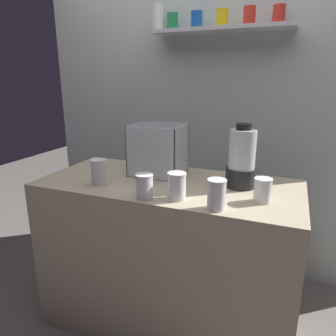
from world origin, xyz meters
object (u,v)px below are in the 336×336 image
object	(u,v)px
carrot_display_bin	(158,158)
blender_pitcher	(242,160)
juice_cup_beet_middle	(177,188)
juice_cup_orange_far_left	(99,173)
juice_cup_beet_far_right	(262,192)
juice_cup_orange_right	(216,195)
juice_cup_pomegranate_left	(144,188)

from	to	relation	value
carrot_display_bin	blender_pitcher	bearing A→B (deg)	-5.45
carrot_display_bin	juice_cup_beet_middle	bearing A→B (deg)	-54.09
juice_cup_orange_far_left	juice_cup_beet_far_right	distance (m)	0.83
carrot_display_bin	blender_pitcher	size ratio (longest dim) A/B	0.90
blender_pitcher	juice_cup_beet_far_right	xyz separation A→B (m)	(0.13, -0.17, -0.09)
juice_cup_orange_far_left	juice_cup_beet_far_right	size ratio (longest dim) A/B	1.20
carrot_display_bin	juice_cup_beet_far_right	world-z (taller)	carrot_display_bin
juice_cup_orange_far_left	juice_cup_orange_right	size ratio (longest dim) A/B	1.01
juice_cup_orange_right	juice_cup_orange_far_left	bearing A→B (deg)	171.84
blender_pitcher	juice_cup_beet_far_right	bearing A→B (deg)	-53.63
blender_pitcher	juice_cup_beet_middle	xyz separation A→B (m)	(-0.25, -0.29, -0.09)
juice_cup_orange_right	juice_cup_beet_far_right	xyz separation A→B (m)	(0.18, 0.16, -0.01)
juice_cup_orange_far_left	juice_cup_orange_right	bearing A→B (deg)	-8.16
juice_cup_pomegranate_left	juice_cup_beet_middle	bearing A→B (deg)	17.74
blender_pitcher	juice_cup_orange_far_left	size ratio (longest dim) A/B	2.43
carrot_display_bin	juice_cup_orange_far_left	distance (m)	0.36
blender_pitcher	juice_cup_pomegranate_left	world-z (taller)	blender_pitcher
carrot_display_bin	juice_cup_orange_right	bearing A→B (deg)	-40.88
carrot_display_bin	juice_cup_beet_middle	xyz separation A→B (m)	(0.24, -0.33, -0.04)
carrot_display_bin	juice_cup_beet_middle	distance (m)	0.41
juice_cup_pomegranate_left	juice_cup_orange_right	bearing A→B (deg)	-0.16
juice_cup_orange_far_left	juice_cup_orange_right	xyz separation A→B (m)	(0.65, -0.09, 0.00)
blender_pitcher	juice_cup_orange_far_left	xyz separation A→B (m)	(-0.70, -0.24, -0.08)
carrot_display_bin	juice_cup_beet_far_right	bearing A→B (deg)	-19.67
carrot_display_bin	juice_cup_beet_far_right	xyz separation A→B (m)	(0.61, -0.22, -0.05)
juice_cup_orange_right	carrot_display_bin	bearing A→B (deg)	139.12
juice_cup_pomegranate_left	juice_cup_beet_far_right	bearing A→B (deg)	17.06
juice_cup_beet_middle	juice_cup_orange_right	bearing A→B (deg)	-13.41
blender_pitcher	juice_cup_orange_right	bearing A→B (deg)	-98.27
juice_cup_orange_right	juice_cup_beet_middle	bearing A→B (deg)	166.59
juice_cup_pomegranate_left	juice_cup_beet_far_right	distance (m)	0.54
juice_cup_orange_right	juice_cup_beet_far_right	world-z (taller)	juice_cup_orange_right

